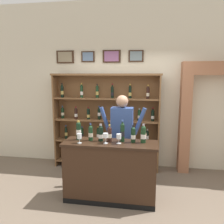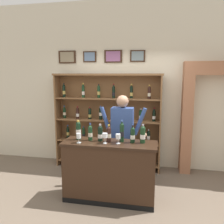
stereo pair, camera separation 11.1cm
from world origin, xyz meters
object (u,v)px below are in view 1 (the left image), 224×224
object	(u,v)px
wine_glass_right	(119,137)
tasting_bottle_prosecco	(143,134)
tasting_bottle_bianco	(122,132)
tasting_bottle_riserva	(101,133)
tasting_bottle_super_tuscan	(133,134)
tasting_bottle_brunello	(109,134)
tasting_bottle_vin_santo	(91,133)
shopkeeper	(122,130)
wine_shelf	(106,119)
wine_glass_left	(79,137)
tasting_counter	(110,171)
wine_glass_center	(106,136)
tasting_bottle_chianti	(79,130)

from	to	relation	value
wine_glass_right	tasting_bottle_prosecco	bearing A→B (deg)	17.11
tasting_bottle_bianco	tasting_bottle_riserva	bearing A→B (deg)	-175.96
tasting_bottle_bianco	tasting_bottle_super_tuscan	xyz separation A→B (m)	(0.17, -0.01, -0.03)
tasting_bottle_brunello	wine_glass_right	bearing A→B (deg)	-25.72
tasting_bottle_riserva	wine_glass_right	world-z (taller)	tasting_bottle_riserva
tasting_bottle_vin_santo	wine_glass_right	distance (m)	0.48
shopkeeper	tasting_bottle_bianco	distance (m)	0.54
wine_shelf	tasting_bottle_vin_santo	xyz separation A→B (m)	(-0.01, -1.26, 0.01)
wine_glass_left	tasting_bottle_prosecco	bearing A→B (deg)	10.89
tasting_counter	tasting_bottle_super_tuscan	world-z (taller)	tasting_bottle_super_tuscan
shopkeeper	tasting_bottle_riserva	xyz separation A→B (m)	(-0.27, -0.55, 0.08)
tasting_bottle_bianco	wine_glass_right	bearing A→B (deg)	-109.60
wine_glass_center	tasting_bottle_brunello	bearing A→B (deg)	66.97
tasting_bottle_prosecco	wine_glass_right	xyz separation A→B (m)	(-0.37, -0.11, -0.03)
tasting_bottle_brunello	tasting_bottle_prosecco	bearing A→B (deg)	3.97
tasting_counter	tasting_bottle_vin_santo	size ratio (longest dim) A/B	5.25
tasting_bottle_chianti	tasting_bottle_vin_santo	distance (m)	0.21
tasting_counter	tasting_bottle_riserva	bearing A→B (deg)	164.30
wine_shelf	tasting_bottle_super_tuscan	bearing A→B (deg)	-61.92
tasting_bottle_riserva	tasting_bottle_super_tuscan	world-z (taller)	same
tasting_bottle_brunello	tasting_bottle_prosecco	size ratio (longest dim) A/B	0.94
tasting_bottle_brunello	tasting_bottle_vin_santo	bearing A→B (deg)	175.68
tasting_counter	wine_glass_center	distance (m)	0.61
tasting_bottle_riserva	tasting_bottle_bianco	distance (m)	0.35
tasting_bottle_brunello	tasting_bottle_bianco	xyz separation A→B (m)	(0.20, 0.04, 0.03)
tasting_bottle_chianti	tasting_bottle_vin_santo	xyz separation A→B (m)	(0.20, -0.01, -0.03)
tasting_bottle_riserva	tasting_bottle_brunello	xyz separation A→B (m)	(0.14, -0.01, 0.00)
tasting_bottle_prosecco	tasting_bottle_vin_santo	bearing A→B (deg)	-179.11
tasting_counter	tasting_bottle_bianco	xyz separation A→B (m)	(0.18, 0.07, 0.64)
tasting_bottle_vin_santo	tasting_bottle_super_tuscan	size ratio (longest dim) A/B	1.03
shopkeeper	tasting_bottle_vin_santo	xyz separation A→B (m)	(-0.44, -0.54, 0.08)
tasting_bottle_prosecco	shopkeeper	bearing A→B (deg)	126.87
wine_shelf	tasting_bottle_chianti	xyz separation A→B (m)	(-0.21, -1.25, 0.05)
wine_shelf	tasting_bottle_vin_santo	world-z (taller)	wine_shelf
tasting_bottle_chianti	wine_glass_left	world-z (taller)	tasting_bottle_chianti
tasting_bottle_chianti	tasting_bottle_riserva	world-z (taller)	tasting_bottle_chianti
wine_glass_left	wine_glass_center	size ratio (longest dim) A/B	0.95
tasting_counter	tasting_bottle_brunello	bearing A→B (deg)	117.88
tasting_counter	tasting_bottle_riserva	xyz separation A→B (m)	(-0.16, 0.04, 0.61)
tasting_bottle_vin_santo	tasting_counter	bearing A→B (deg)	-9.30
tasting_bottle_super_tuscan	wine_glass_left	bearing A→B (deg)	-167.64
tasting_bottle_chianti	tasting_bottle_prosecco	xyz separation A→B (m)	(1.04, 0.00, -0.02)
tasting_bottle_brunello	wine_glass_left	xyz separation A→B (m)	(-0.44, -0.15, -0.03)
tasting_bottle_vin_santo	tasting_bottle_super_tuscan	bearing A→B (deg)	0.41
tasting_counter	wine_glass_left	size ratio (longest dim) A/B	9.73
shopkeeper	wine_glass_left	bearing A→B (deg)	-128.70
tasting_bottle_vin_santo	tasting_bottle_riserva	distance (m)	0.17
shopkeeper	wine_glass_left	distance (m)	0.92
tasting_bottle_riserva	wine_glass_left	bearing A→B (deg)	-151.20
tasting_bottle_vin_santo	wine_glass_center	xyz separation A→B (m)	(0.27, -0.12, -0.01)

